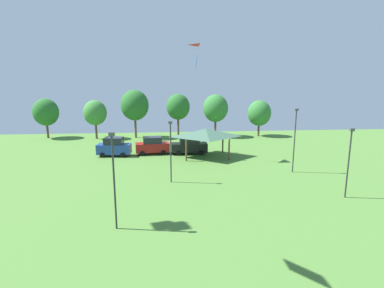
# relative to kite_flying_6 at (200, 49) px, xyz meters

# --- Properties ---
(kite_flying_6) EXTENTS (1.85, 1.88, 2.42)m
(kite_flying_6) POSITION_rel_kite_flying_6_xyz_m (0.00, 0.00, 0.00)
(kite_flying_6) COLOR red
(parked_car_leftmost) EXTENTS (4.33, 2.27, 2.43)m
(parked_car_leftmost) POSITION_rel_kite_flying_6_xyz_m (-10.68, 3.16, -11.82)
(parked_car_leftmost) COLOR #234299
(parked_car_leftmost) RESTS_ON ground
(parked_car_second_from_left) EXTENTS (4.56, 2.37, 2.29)m
(parked_car_second_from_left) POSITION_rel_kite_flying_6_xyz_m (-5.82, 3.90, -11.88)
(parked_car_second_from_left) COLOR maroon
(parked_car_second_from_left) RESTS_ON ground
(parked_car_third_from_left) EXTENTS (4.71, 1.98, 2.25)m
(parked_car_third_from_left) POSITION_rel_kite_flying_6_xyz_m (-0.96, 3.48, -11.90)
(parked_car_third_from_left) COLOR black
(parked_car_third_from_left) RESTS_ON ground
(park_pavilion) EXTENTS (6.75, 5.14, 3.60)m
(park_pavilion) POSITION_rel_kite_flying_6_xyz_m (0.98, 1.75, -9.94)
(park_pavilion) COLOR brown
(park_pavilion) RESTS_ON ground
(light_post_0) EXTENTS (0.36, 0.20, 6.30)m
(light_post_0) POSITION_rel_kite_flying_6_xyz_m (-7.35, -16.92, -9.46)
(light_post_0) COLOR #2D2D33
(light_post_0) RESTS_ON ground
(light_post_1) EXTENTS (0.36, 0.20, 5.82)m
(light_post_1) POSITION_rel_kite_flying_6_xyz_m (-3.63, -7.95, -9.71)
(light_post_1) COLOR #2D2D33
(light_post_1) RESTS_ON ground
(light_post_2) EXTENTS (0.36, 0.20, 5.74)m
(light_post_2) POSITION_rel_kite_flying_6_xyz_m (10.50, -13.15, -9.75)
(light_post_2) COLOR #2D2D33
(light_post_2) RESTS_ON ground
(light_post_3) EXTENTS (0.36, 0.20, 6.69)m
(light_post_3) POSITION_rel_kite_flying_6_xyz_m (9.20, -5.85, -9.26)
(light_post_3) COLOR #2D2D33
(light_post_3) RESTS_ON ground
(treeline_tree_0) EXTENTS (4.17, 4.17, 6.73)m
(treeline_tree_0) POSITION_rel_kite_flying_6_xyz_m (-24.11, 17.41, -8.59)
(treeline_tree_0) COLOR brown
(treeline_tree_0) RESTS_ON ground
(treeline_tree_1) EXTENTS (3.80, 3.80, 6.49)m
(treeline_tree_1) POSITION_rel_kite_flying_6_xyz_m (-15.68, 15.97, -8.64)
(treeline_tree_1) COLOR brown
(treeline_tree_1) RESTS_ON ground
(treeline_tree_2) EXTENTS (4.69, 4.69, 8.16)m
(treeline_tree_2) POSITION_rel_kite_flying_6_xyz_m (-9.14, 16.34, -7.46)
(treeline_tree_2) COLOR brown
(treeline_tree_2) RESTS_ON ground
(treeline_tree_3) EXTENTS (4.06, 4.06, 7.44)m
(treeline_tree_3) POSITION_rel_kite_flying_6_xyz_m (-1.79, 16.90, -7.83)
(treeline_tree_3) COLOR brown
(treeline_tree_3) RESTS_ON ground
(treeline_tree_4) EXTENTS (4.33, 4.33, 7.35)m
(treeline_tree_4) POSITION_rel_kite_flying_6_xyz_m (4.68, 16.27, -8.06)
(treeline_tree_4) COLOR brown
(treeline_tree_4) RESTS_ON ground
(treeline_tree_5) EXTENTS (4.07, 4.07, 6.31)m
(treeline_tree_5) POSITION_rel_kite_flying_6_xyz_m (12.43, 16.11, -8.95)
(treeline_tree_5) COLOR brown
(treeline_tree_5) RESTS_ON ground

